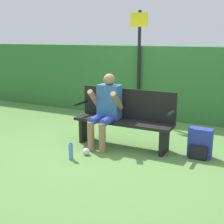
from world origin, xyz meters
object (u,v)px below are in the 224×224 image
Objects in this scene: park_bench at (125,118)px; water_bottle at (71,151)px; person_seated at (106,107)px; parked_car at (131,58)px; backpack at (200,144)px; signpost at (139,58)px.

water_bottle is at bearing -115.22° from park_bench.
park_bench is 1.39× the size of person_seated.
backpack is at bearing -170.98° from parked_car.
water_bottle is 0.11× the size of signpost.
signpost reaches higher than person_seated.
park_bench is at bearing -176.14° from parked_car.
water_bottle is 0.06× the size of parked_car.
signpost is 0.49× the size of parked_car.
water_bottle is 13.11m from parked_car.
park_bench is 1.10m from water_bottle.
water_bottle is (-0.17, -0.81, -0.53)m from person_seated.
person_seated is 1.59m from backpack.
person_seated is at bearing 77.85° from water_bottle.
water_bottle is at bearing -179.55° from parked_car.
parked_car is (-4.84, 11.40, 0.15)m from park_bench.
park_bench is 0.35× the size of parked_car.
park_bench is at bearing 26.73° from person_seated.
water_bottle is (-1.70, -0.96, -0.09)m from backpack.
person_seated reaches higher than park_bench.
park_bench is at bearing 64.78° from water_bottle.
person_seated reaches higher than backpack.
parked_car is at bearing 111.59° from person_seated.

